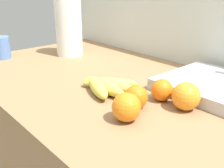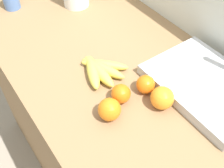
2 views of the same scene
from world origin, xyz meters
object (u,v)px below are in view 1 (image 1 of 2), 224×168
object	(u,v)px
orange_far_right	(162,90)
orange_back_left	(126,107)
orange_back_right	(186,96)
mug	(2,48)
paper_towel_roll	(69,28)
banana_bunch	(105,86)
orange_front	(136,97)

from	to	relation	value
orange_far_right	orange_back_left	bearing A→B (deg)	-83.30
orange_back_left	orange_back_right	xyz separation A→B (m)	(0.06, 0.16, 0.00)
orange_back_right	mug	distance (m)	0.86
orange_back_right	paper_towel_roll	bearing A→B (deg)	173.17
orange_back_left	paper_towel_roll	world-z (taller)	paper_towel_roll
orange_back_right	orange_far_right	bearing A→B (deg)	-178.89
orange_back_right	paper_towel_roll	world-z (taller)	paper_towel_roll
banana_bunch	orange_far_right	size ratio (longest dim) A/B	2.89
orange_back_right	mug	world-z (taller)	mug
orange_far_right	paper_towel_roll	size ratio (longest dim) A/B	0.23
orange_far_right	paper_towel_roll	xyz separation A→B (m)	(-0.61, 0.08, 0.10)
mug	banana_bunch	bearing A→B (deg)	8.90
banana_bunch	orange_back_right	bearing A→B (deg)	19.17
banana_bunch	orange_front	distance (m)	0.15
orange_front	mug	bearing A→B (deg)	-173.64
orange_back_left	orange_back_right	distance (m)	0.17
orange_back_left	orange_front	size ratio (longest dim) A/B	1.13
orange_far_right	mug	world-z (taller)	mug
orange_back_left	orange_far_right	size ratio (longest dim) A/B	1.14
paper_towel_roll	orange_back_right	bearing A→B (deg)	-6.83
orange_front	orange_far_right	size ratio (longest dim) A/B	1.01
orange_front	orange_back_right	xyz separation A→B (m)	(0.09, 0.09, 0.01)
banana_bunch	orange_back_left	size ratio (longest dim) A/B	2.54
mug	orange_back_left	bearing A→B (deg)	1.04
orange_front	mug	world-z (taller)	mug
orange_back_left	mug	bearing A→B (deg)	-178.96
banana_bunch	mug	world-z (taller)	mug
paper_towel_roll	mug	distance (m)	0.31
orange_front	paper_towel_roll	bearing A→B (deg)	163.47
banana_bunch	orange_back_left	xyz separation A→B (m)	(0.18, -0.08, 0.02)
orange_front	orange_far_right	world-z (taller)	same
orange_back_left	paper_towel_roll	bearing A→B (deg)	158.67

